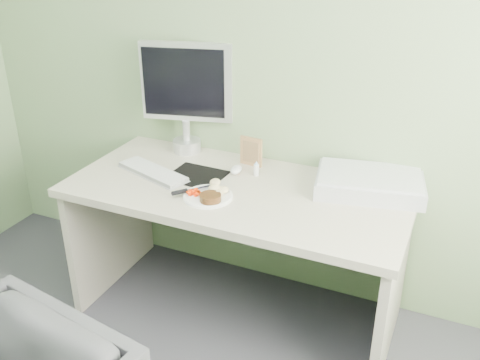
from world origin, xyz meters
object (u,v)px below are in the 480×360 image
at_px(monitor, 187,91).
at_px(scanner, 369,184).
at_px(plate, 208,197).
at_px(desk, 237,221).

bearing_deg(monitor, scanner, -19.47).
bearing_deg(plate, desk, 61.96).
height_order(plate, scanner, scanner).
xyz_separation_m(desk, monitor, (-0.43, 0.32, 0.51)).
distance_m(plate, scanner, 0.74).
height_order(plate, monitor, monitor).
height_order(desk, monitor, monitor).
xyz_separation_m(plate, scanner, (0.65, 0.36, 0.03)).
bearing_deg(scanner, monitor, 163.11).
relative_size(desk, plate, 7.13).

